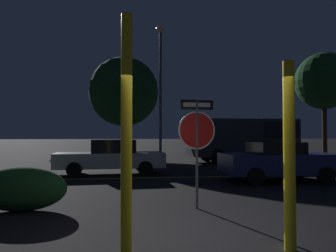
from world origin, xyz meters
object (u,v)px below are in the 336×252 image
(yellow_pole_left, at_px, (126,132))
(passing_car_3, at_px, (278,161))
(tree_2, at_px, (324,81))
(stop_sign, at_px, (197,132))
(delivery_truck, at_px, (246,137))
(tree_1, at_px, (124,92))
(street_lamp, at_px, (160,70))
(hedge_bush_1, at_px, (22,189))
(passing_car_2, at_px, (111,157))
(yellow_pole_right, at_px, (289,155))

(yellow_pole_left, bearing_deg, passing_car_3, 49.81)
(passing_car_3, height_order, tree_2, tree_2)
(stop_sign, bearing_deg, delivery_truck, 58.60)
(yellow_pole_left, relative_size, tree_1, 0.46)
(stop_sign, bearing_deg, street_lamp, 82.08)
(yellow_pole_left, height_order, hedge_bush_1, yellow_pole_left)
(passing_car_2, xyz_separation_m, passing_car_3, (6.03, -2.95, 0.00))
(yellow_pole_left, distance_m, passing_car_3, 8.51)
(street_lamp, distance_m, tree_2, 12.32)
(yellow_pole_left, relative_size, tree_2, 0.45)
(passing_car_3, bearing_deg, tree_2, 140.93)
(yellow_pole_right, relative_size, hedge_bush_1, 1.42)
(stop_sign, relative_size, delivery_truck, 0.37)
(yellow_pole_left, xyz_separation_m, yellow_pole_right, (2.34, -0.21, -0.33))
(yellow_pole_left, relative_size, hedge_bush_1, 1.76)
(yellow_pole_left, distance_m, street_lamp, 14.93)
(hedge_bush_1, height_order, tree_2, tree_2)
(street_lamp, bearing_deg, delivery_truck, 2.88)
(tree_2, bearing_deg, stop_sign, -131.28)
(passing_car_3, bearing_deg, passing_car_2, -115.30)
(street_lamp, bearing_deg, passing_car_3, -66.79)
(stop_sign, distance_m, hedge_bush_1, 4.05)
(tree_1, height_order, tree_2, tree_2)
(tree_2, bearing_deg, tree_1, 169.86)
(stop_sign, height_order, street_lamp, street_lamp)
(tree_1, bearing_deg, hedge_bush_1, -97.57)
(passing_car_3, height_order, tree_1, tree_1)
(hedge_bush_1, distance_m, tree_1, 17.25)
(hedge_bush_1, xyz_separation_m, tree_2, (16.37, 14.01, 5.02))
(street_lamp, relative_size, tree_1, 1.11)
(stop_sign, height_order, tree_1, tree_1)
(yellow_pole_right, bearing_deg, street_lamp, 90.96)
(delivery_truck, xyz_separation_m, tree_2, (6.74, 2.31, 3.96))
(stop_sign, bearing_deg, hedge_bush_1, 170.58)
(passing_car_2, bearing_deg, yellow_pole_left, -179.83)
(tree_1, distance_m, tree_2, 14.41)
(tree_1, bearing_deg, yellow_pole_left, -89.91)
(passing_car_3, xyz_separation_m, delivery_truck, (1.95, 8.10, 0.82))
(yellow_pole_right, xyz_separation_m, passing_car_3, (3.12, 6.66, -0.65))
(passing_car_3, bearing_deg, stop_sign, -44.16)
(yellow_pole_right, relative_size, tree_1, 0.37)
(yellow_pole_right, bearing_deg, yellow_pole_left, 174.91)
(stop_sign, height_order, passing_car_2, stop_sign)
(delivery_truck, relative_size, street_lamp, 0.81)
(delivery_truck, height_order, tree_1, tree_1)
(passing_car_3, bearing_deg, street_lamp, -156.03)
(delivery_truck, bearing_deg, passing_car_2, -60.39)
(passing_car_3, xyz_separation_m, tree_1, (-5.49, 12.95, 4.11))
(hedge_bush_1, bearing_deg, passing_car_3, 25.09)
(delivery_truck, bearing_deg, street_lamp, -90.38)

